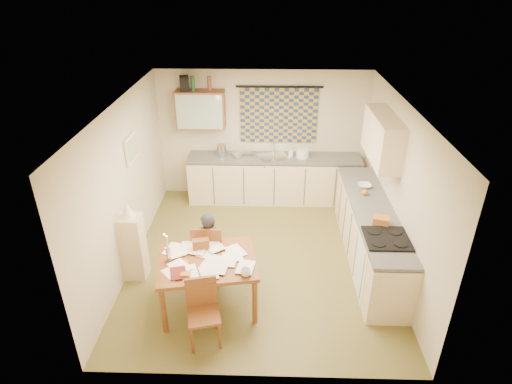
{
  "coord_description": "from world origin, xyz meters",
  "views": [
    {
      "loc": [
        0.1,
        -5.58,
        4.13
      ],
      "look_at": [
        -0.07,
        0.2,
        1.08
      ],
      "focal_mm": 30.0,
      "sensor_mm": 36.0,
      "label": 1
    }
  ],
  "objects_px": {
    "stove": "(382,266)",
    "shelf_stand": "(133,247)",
    "dining_table": "(208,283)",
    "chair_far": "(209,261)",
    "counter_back": "(274,179)",
    "counter_right": "(369,234)",
    "person": "(209,248)"
  },
  "relations": [
    {
      "from": "stove",
      "to": "dining_table",
      "type": "distance_m",
      "value": 2.39
    },
    {
      "from": "dining_table",
      "to": "person",
      "type": "relative_size",
      "value": 1.23
    },
    {
      "from": "chair_far",
      "to": "shelf_stand",
      "type": "xyz_separation_m",
      "value": [
        -1.1,
        0.01,
        0.22
      ]
    },
    {
      "from": "counter_right",
      "to": "stove",
      "type": "height_order",
      "value": "stove"
    },
    {
      "from": "stove",
      "to": "dining_table",
      "type": "height_order",
      "value": "stove"
    },
    {
      "from": "counter_right",
      "to": "shelf_stand",
      "type": "xyz_separation_m",
      "value": [
        -3.54,
        -0.54,
        0.06
      ]
    },
    {
      "from": "chair_far",
      "to": "person",
      "type": "distance_m",
      "value": 0.28
    },
    {
      "from": "stove",
      "to": "chair_far",
      "type": "xyz_separation_m",
      "value": [
        -2.44,
        0.29,
        -0.17
      ]
    },
    {
      "from": "counter_right",
      "to": "person",
      "type": "relative_size",
      "value": 2.58
    },
    {
      "from": "stove",
      "to": "person",
      "type": "relative_size",
      "value": 0.83
    },
    {
      "from": "dining_table",
      "to": "shelf_stand",
      "type": "distance_m",
      "value": 1.32
    },
    {
      "from": "counter_back",
      "to": "shelf_stand",
      "type": "bearing_deg",
      "value": -130.2
    },
    {
      "from": "counter_back",
      "to": "person",
      "type": "xyz_separation_m",
      "value": [
        -0.95,
        -2.52,
        0.12
      ]
    },
    {
      "from": "counter_back",
      "to": "dining_table",
      "type": "distance_m",
      "value": 3.18
    },
    {
      "from": "chair_far",
      "to": "person",
      "type": "relative_size",
      "value": 0.84
    },
    {
      "from": "counter_right",
      "to": "stove",
      "type": "relative_size",
      "value": 3.12
    },
    {
      "from": "dining_table",
      "to": "person",
      "type": "height_order",
      "value": "person"
    },
    {
      "from": "counter_back",
      "to": "person",
      "type": "relative_size",
      "value": 2.88
    },
    {
      "from": "dining_table",
      "to": "chair_far",
      "type": "height_order",
      "value": "chair_far"
    },
    {
      "from": "counter_back",
      "to": "dining_table",
      "type": "relative_size",
      "value": 2.34
    },
    {
      "from": "counter_right",
      "to": "stove",
      "type": "bearing_deg",
      "value": -90.0
    },
    {
      "from": "counter_back",
      "to": "chair_far",
      "type": "height_order",
      "value": "chair_far"
    },
    {
      "from": "person",
      "to": "shelf_stand",
      "type": "distance_m",
      "value": 1.12
    },
    {
      "from": "person",
      "to": "counter_back",
      "type": "bearing_deg",
      "value": -112.7
    },
    {
      "from": "shelf_stand",
      "to": "chair_far",
      "type": "bearing_deg",
      "value": -0.43
    },
    {
      "from": "stove",
      "to": "chair_far",
      "type": "height_order",
      "value": "chair_far"
    },
    {
      "from": "counter_back",
      "to": "shelf_stand",
      "type": "distance_m",
      "value": 3.21
    },
    {
      "from": "dining_table",
      "to": "counter_right",
      "type": "bearing_deg",
      "value": 16.07
    },
    {
      "from": "counter_back",
      "to": "counter_right",
      "type": "distance_m",
      "value": 2.41
    },
    {
      "from": "shelf_stand",
      "to": "dining_table",
      "type": "bearing_deg",
      "value": -27.09
    },
    {
      "from": "stove",
      "to": "shelf_stand",
      "type": "xyz_separation_m",
      "value": [
        -3.54,
        0.29,
        0.04
      ]
    },
    {
      "from": "person",
      "to": "chair_far",
      "type": "bearing_deg",
      "value": -76.25
    }
  ]
}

